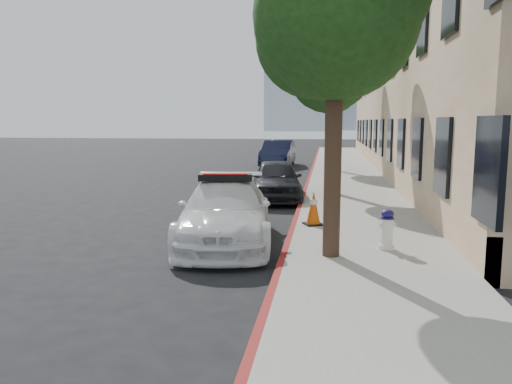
{
  "coord_description": "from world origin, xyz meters",
  "views": [
    {
      "loc": [
        2.81,
        -10.73,
        2.52
      ],
      "look_at": [
        1.29,
        -0.17,
        1.0
      ],
      "focal_mm": 35.0,
      "sensor_mm": 36.0,
      "label": 1
    }
  ],
  "objects": [
    {
      "name": "curb_strip",
      "position": [
        2.06,
        10.0,
        0.07
      ],
      "size": [
        0.12,
        50.0,
        0.15
      ],
      "primitive_type": "cube",
      "color": "maroon",
      "rests_on": "ground"
    },
    {
      "name": "parked_car_mid",
      "position": [
        1.2,
        5.15,
        0.65
      ],
      "size": [
        2.0,
        4.0,
        1.31
      ],
      "primitive_type": "imported",
      "rotation": [
        0.0,
        0.0,
        0.12
      ],
      "color": "black",
      "rests_on": "ground"
    },
    {
      "name": "tree_mid",
      "position": [
        2.93,
        5.99,
        4.16
      ],
      "size": [
        2.77,
        2.64,
        5.43
      ],
      "color": "black",
      "rests_on": "sidewalk"
    },
    {
      "name": "tree_near",
      "position": [
        2.93,
        -2.01,
        4.27
      ],
      "size": [
        2.92,
        2.82,
        5.62
      ],
      "color": "black",
      "rests_on": "sidewalk"
    },
    {
      "name": "fire_hydrant",
      "position": [
        3.93,
        -1.42,
        0.52
      ],
      "size": [
        0.32,
        0.29,
        0.76
      ],
      "rotation": [
        0.0,
        0.0,
        0.33
      ],
      "color": "white",
      "rests_on": "sidewalk"
    },
    {
      "name": "sidewalk",
      "position": [
        3.6,
        10.0,
        0.07
      ],
      "size": [
        3.2,
        50.0,
        0.15
      ],
      "primitive_type": "cube",
      "color": "gray",
      "rests_on": "ground"
    },
    {
      "name": "ground",
      "position": [
        0.0,
        0.0,
        0.0
      ],
      "size": [
        120.0,
        120.0,
        0.0
      ],
      "primitive_type": "plane",
      "color": "black",
      "rests_on": "ground"
    },
    {
      "name": "parked_car_far",
      "position": [
        0.07,
        17.03,
        0.73
      ],
      "size": [
        1.69,
        4.48,
        1.46
      ],
      "primitive_type": "imported",
      "rotation": [
        0.0,
        0.0,
        -0.03
      ],
      "color": "black",
      "rests_on": "ground"
    },
    {
      "name": "tower_left",
      "position": [
        -4.0,
        120.0,
        30.0
      ],
      "size": [
        18.0,
        14.0,
        60.0
      ],
      "primitive_type": "cube",
      "color": "#9EA8B7",
      "rests_on": "ground"
    },
    {
      "name": "building",
      "position": [
        9.2,
        15.0,
        5.0
      ],
      "size": [
        8.0,
        36.0,
        10.0
      ],
      "primitive_type": "cube",
      "color": "tan",
      "rests_on": "ground"
    },
    {
      "name": "traffic_cone",
      "position": [
        2.51,
        0.62,
        0.54
      ],
      "size": [
        0.54,
        0.54,
        0.79
      ],
      "rotation": [
        0.0,
        0.0,
        0.42
      ],
      "color": "black",
      "rests_on": "sidewalk"
    },
    {
      "name": "tree_far",
      "position": [
        2.93,
        13.99,
        4.39
      ],
      "size": [
        3.1,
        3.0,
        5.81
      ],
      "color": "black",
      "rests_on": "sidewalk"
    },
    {
      "name": "police_car",
      "position": [
        0.73,
        -0.71,
        0.66
      ],
      "size": [
        2.43,
        4.72,
        1.46
      ],
      "rotation": [
        0.0,
        0.0,
        0.14
      ],
      "color": "white",
      "rests_on": "ground"
    },
    {
      "name": "tower_right",
      "position": [
        9.0,
        135.0,
        22.0
      ],
      "size": [
        14.0,
        14.0,
        44.0
      ],
      "primitive_type": "cube",
      "color": "#9EA8B7",
      "rests_on": "ground"
    }
  ]
}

